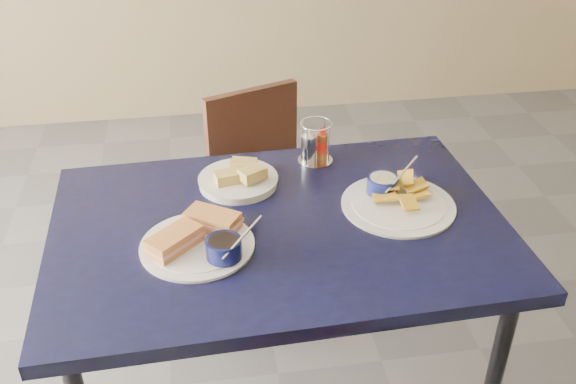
{
  "coord_description": "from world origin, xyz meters",
  "views": [
    {
      "loc": [
        -0.21,
        -1.24,
        1.74
      ],
      "look_at": [
        0.02,
        0.21,
        0.82
      ],
      "focal_mm": 40.0,
      "sensor_mm": 36.0,
      "label": 1
    }
  ],
  "objects": [
    {
      "name": "bread_basket",
      "position": [
        -0.1,
        0.38,
        0.77
      ],
      "size": [
        0.23,
        0.23,
        0.07
      ],
      "color": "white",
      "rests_on": "dining_table"
    },
    {
      "name": "chair_far",
      "position": [
        0.05,
        0.88,
        0.46
      ],
      "size": [
        0.48,
        0.48,
        0.8
      ],
      "color": "black",
      "rests_on": "ground"
    },
    {
      "name": "dining_table",
      "position": [
        -0.01,
        0.17,
        0.68
      ],
      "size": [
        1.25,
        0.85,
        0.75
      ],
      "color": "black",
      "rests_on": "ground"
    },
    {
      "name": "plantain_plate",
      "position": [
        0.32,
        0.21,
        0.77
      ],
      "size": [
        0.32,
        0.32,
        0.12
      ],
      "color": "white",
      "rests_on": "dining_table"
    },
    {
      "name": "condiment_caddy",
      "position": [
        0.14,
        0.48,
        0.81
      ],
      "size": [
        0.11,
        0.11,
        0.14
      ],
      "color": "silver",
      "rests_on": "dining_table"
    },
    {
      "name": "sandwich_plate",
      "position": [
        -0.22,
        0.09,
        0.77
      ],
      "size": [
        0.31,
        0.29,
        0.12
      ],
      "color": "white",
      "rests_on": "dining_table"
    }
  ]
}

